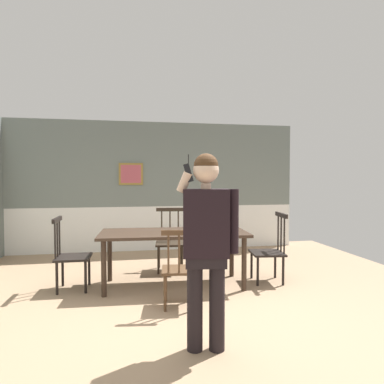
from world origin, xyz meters
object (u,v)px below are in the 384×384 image
at_px(chair_by_doorway, 170,241).
at_px(person_figure, 207,237).
at_px(chair_at_table_head, 70,255).
at_px(dining_table, 174,237).
at_px(chair_opposite_corner, 270,250).
at_px(chair_near_window, 179,269).

height_order(chair_by_doorway, person_figure, person_figure).
height_order(chair_at_table_head, person_figure, person_figure).
relative_size(dining_table, chair_opposite_corner, 2.07).
distance_m(chair_by_doorway, chair_at_table_head, 1.66).
distance_m(dining_table, person_figure, 1.91).
bearing_deg(chair_opposite_corner, person_figure, 149.37).
relative_size(chair_near_window, chair_by_doorway, 0.92).
height_order(chair_by_doorway, chair_at_table_head, chair_by_doorway).
bearing_deg(person_figure, dining_table, -79.15).
height_order(dining_table, chair_by_doorway, chair_by_doorway).
relative_size(dining_table, chair_at_table_head, 2.11).
relative_size(chair_by_doorway, chair_at_table_head, 1.03).
xyz_separation_m(chair_near_window, chair_at_table_head, (-1.38, 0.91, 0.02)).
relative_size(chair_by_doorway, person_figure, 0.59).
bearing_deg(chair_opposite_corner, chair_by_doorway, 63.17).
height_order(chair_near_window, chair_by_doorway, chair_by_doorway).
xyz_separation_m(chair_at_table_head, person_figure, (1.47, -1.96, 0.54)).
height_order(chair_near_window, chair_at_table_head, chair_at_table_head).
xyz_separation_m(chair_near_window, chair_by_doorway, (0.10, 1.67, 0.03)).
distance_m(chair_near_window, chair_at_table_head, 1.65).
height_order(dining_table, chair_opposite_corner, chair_opposite_corner).
distance_m(dining_table, chair_by_doorway, 0.86).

